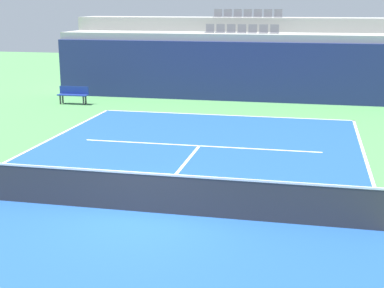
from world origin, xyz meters
The scene contains 12 objects.
ground_plane centered at (0.00, 0.00, 0.00)m, with size 80.00×80.00×0.00m, color #4C8C4C.
court_surface centered at (0.00, 0.00, 0.01)m, with size 11.00×24.00×0.01m, color #1E4C99.
baseline_far centered at (0.00, 11.95, 0.01)m, with size 11.00×0.10×0.00m, color white.
service_line_far centered at (0.00, 6.40, 0.01)m, with size 8.26×0.10×0.00m, color white.
centre_service_line centered at (0.00, 3.20, 0.01)m, with size 0.10×6.40×0.00m, color white.
back_wall centered at (0.00, 15.77, 1.46)m, with size 18.85×0.30×2.93m, color navy.
stands_tier_lower centered at (0.00, 17.12, 1.64)m, with size 18.85×2.40×3.29m, color #9E9E99.
stands_tier_upper centered at (0.00, 19.52, 2.01)m, with size 18.85×2.40×4.02m, color #9E9E99.
seating_row_lower centered at (0.00, 17.22, 3.41)m, with size 3.77×0.44×0.44m.
seating_row_upper centered at (0.00, 19.62, 4.15)m, with size 3.77×0.44×0.44m.
tennis_net centered at (0.00, 0.00, 0.51)m, with size 11.08×0.08×1.07m.
player_bench centered at (-7.65, 13.24, 0.51)m, with size 1.50×0.40×0.85m.
Camera 1 is at (3.69, -11.80, 4.76)m, focal length 52.27 mm.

